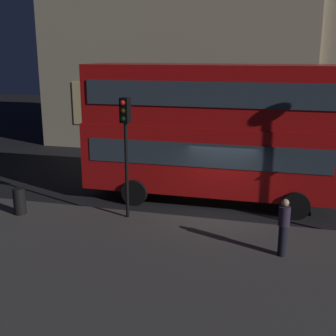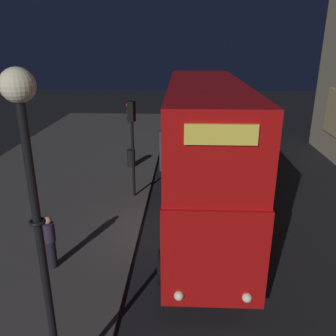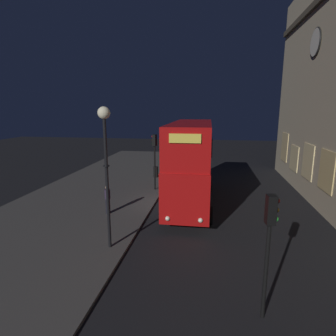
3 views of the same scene
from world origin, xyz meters
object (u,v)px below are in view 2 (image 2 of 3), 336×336
pedestrian (51,242)px  traffic_light_near_kerb (132,130)px  litter_bin (131,158)px  double_decker_bus (204,152)px  street_lamp (30,175)px

pedestrian → traffic_light_near_kerb: bearing=-123.5°
pedestrian → litter_bin: 9.36m
traffic_light_near_kerb → litter_bin: bearing=-157.4°
traffic_light_near_kerb → pedestrian: traffic_light_near_kerb is taller
traffic_light_near_kerb → litter_bin: traffic_light_near_kerb is taller
double_decker_bus → traffic_light_near_kerb: double_decker_bus is taller
double_decker_bus → pedestrian: 5.90m
traffic_light_near_kerb → street_lamp: street_lamp is taller
double_decker_bus → pedestrian: double_decker_bus is taller
double_decker_bus → litter_bin: bearing=-150.5°
street_lamp → pedestrian: 5.61m
double_decker_bus → traffic_light_near_kerb: size_ratio=2.37×
street_lamp → pedestrian: street_lamp is taller
traffic_light_near_kerb → street_lamp: bearing=11.3°
street_lamp → pedestrian: bearing=-158.0°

